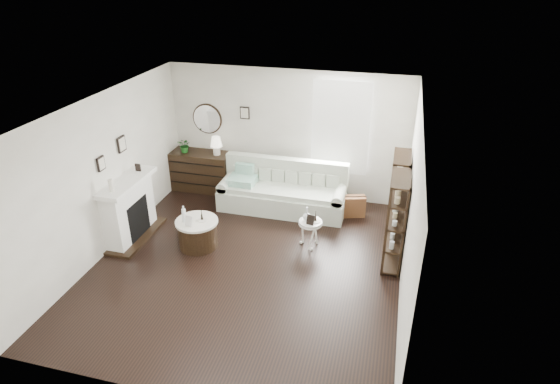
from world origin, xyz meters
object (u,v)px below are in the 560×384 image
(pedestal_table, at_px, (310,223))
(dresser, at_px, (202,171))
(sofa, at_px, (283,193))
(drum_table, at_px, (198,233))

(pedestal_table, bearing_deg, dresser, 149.11)
(sofa, xyz_separation_m, drum_table, (-1.12, -1.76, -0.06))
(pedestal_table, bearing_deg, drum_table, -165.21)
(drum_table, height_order, pedestal_table, drum_table)
(dresser, relative_size, drum_table, 1.73)
(dresser, bearing_deg, drum_table, -69.13)
(dresser, height_order, pedestal_table, dresser)
(drum_table, relative_size, pedestal_table, 1.48)
(sofa, height_order, dresser, sofa)
(sofa, relative_size, pedestal_table, 5.05)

